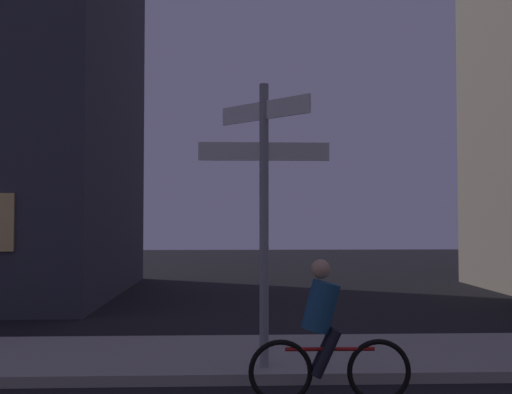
% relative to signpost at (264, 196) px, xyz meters
% --- Properties ---
extents(sidewalk_kerb, '(40.00, 2.60, 0.14)m').
position_rel_signpost_xyz_m(sidewalk_kerb, '(0.10, 0.93, -2.29)').
color(sidewalk_kerb, '#9E9991').
rests_on(sidewalk_kerb, ground_plane).
extents(signpost, '(1.72, 1.10, 3.70)m').
position_rel_signpost_xyz_m(signpost, '(0.00, 0.00, 0.00)').
color(signpost, gray).
rests_on(signpost, sidewalk_kerb).
extents(cyclist, '(1.82, 0.33, 1.61)m').
position_rel_signpost_xyz_m(cyclist, '(0.62, -1.15, -1.61)').
color(cyclist, black).
rests_on(cyclist, ground_plane).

